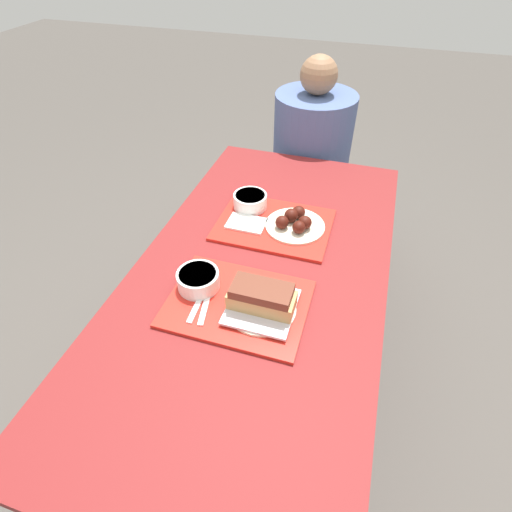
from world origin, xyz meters
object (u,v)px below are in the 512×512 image
(tray_near, at_px, (238,303))
(brisket_sandwich_plate, at_px, (262,300))
(bowl_coleslaw_far, at_px, (250,200))
(bowl_coleslaw_near, at_px, (198,279))
(wings_plate_far, at_px, (295,222))
(tray_far, at_px, (274,225))
(person_seated_across, at_px, (312,141))

(tray_near, distance_m, brisket_sandwich_plate, 0.09)
(tray_near, distance_m, bowl_coleslaw_far, 0.49)
(bowl_coleslaw_near, xyz_separation_m, wings_plate_far, (0.21, 0.38, -0.01))
(tray_near, xyz_separation_m, wings_plate_far, (0.08, 0.40, 0.03))
(bowl_coleslaw_far, relative_size, wings_plate_far, 0.59)
(tray_near, bearing_deg, wings_plate_far, 79.16)
(tray_near, xyz_separation_m, brisket_sandwich_plate, (0.08, -0.01, 0.04))
(brisket_sandwich_plate, distance_m, bowl_coleslaw_far, 0.52)
(tray_near, xyz_separation_m, bowl_coleslaw_far, (-0.11, 0.47, 0.04))
(bowl_coleslaw_near, height_order, brisket_sandwich_plate, brisket_sandwich_plate)
(tray_near, relative_size, wings_plate_far, 1.91)
(tray_far, xyz_separation_m, brisket_sandwich_plate, (0.07, -0.41, 0.04))
(wings_plate_far, distance_m, person_seated_across, 0.78)
(tray_far, relative_size, bowl_coleslaw_far, 3.21)
(tray_far, xyz_separation_m, wings_plate_far, (0.08, 0.00, 0.03))
(brisket_sandwich_plate, bearing_deg, bowl_coleslaw_near, 171.34)
(tray_far, bearing_deg, wings_plate_far, 2.57)
(bowl_coleslaw_far, relative_size, person_seated_across, 0.19)
(brisket_sandwich_plate, relative_size, person_seated_across, 0.29)
(wings_plate_far, bearing_deg, tray_far, -177.43)
(tray_far, bearing_deg, bowl_coleslaw_far, 147.12)
(bowl_coleslaw_near, bearing_deg, bowl_coleslaw_far, 87.50)
(tray_far, distance_m, bowl_coleslaw_far, 0.14)
(wings_plate_far, relative_size, person_seated_across, 0.31)
(brisket_sandwich_plate, xyz_separation_m, wings_plate_far, (0.00, 0.41, -0.02))
(wings_plate_far, bearing_deg, bowl_coleslaw_far, 159.61)
(tray_far, height_order, brisket_sandwich_plate, brisket_sandwich_plate)
(bowl_coleslaw_near, relative_size, wings_plate_far, 0.59)
(person_seated_across, bearing_deg, tray_far, -89.35)
(bowl_coleslaw_far, bearing_deg, bowl_coleslaw_near, -92.50)
(tray_far, distance_m, brisket_sandwich_plate, 0.41)
(tray_far, relative_size, brisket_sandwich_plate, 2.05)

